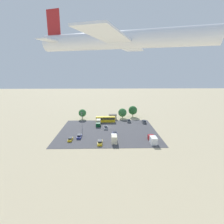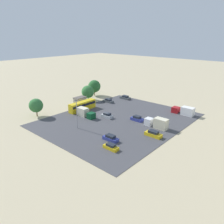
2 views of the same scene
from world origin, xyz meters
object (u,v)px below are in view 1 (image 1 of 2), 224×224
object	(u,v)px
shed_building	(113,117)
parked_truck_2	(98,123)
parked_car_6	(70,139)
airplane	(127,40)
parked_car_5	(79,136)
parked_car_3	(144,122)
parked_car_1	(115,134)
parked_truck_1	(153,139)
bus	(106,119)
parked_car_2	(100,142)
parked_car_0	(106,127)
parked_car_4	(129,121)
parked_truck_0	(114,138)

from	to	relation	value
shed_building	parked_truck_2	world-z (taller)	parked_truck_2
parked_car_6	airplane	xyz separation A→B (m)	(-20.78, 30.73, 35.92)
parked_car_5	parked_truck_2	size ratio (longest dim) A/B	0.62
parked_car_3	parked_car_5	size ratio (longest dim) A/B	1.06
parked_car_1	shed_building	bearing A→B (deg)	90.54
parked_car_5	parked_truck_1	world-z (taller)	parked_truck_1
bus	parked_truck_2	distance (m)	7.07
parked_car_2	parked_car_0	bearing A→B (deg)	83.38
parked_car_5	parked_truck_1	bearing A→B (deg)	169.34
parked_truck_1	parked_truck_2	distance (m)	34.60
parked_truck_2	airplane	distance (m)	63.87
shed_building	parked_car_4	bearing A→B (deg)	143.31
parked_car_3	parked_truck_0	xyz separation A→B (m)	(18.26, 26.61, 0.81)
parked_car_4	parked_car_6	xyz separation A→B (m)	(28.80, 27.11, -0.02)
parked_car_6	parked_car_0	bearing A→B (deg)	-135.00
parked_car_4	parked_car_5	size ratio (longest dim) A/B	1.04
parked_car_2	parked_car_3	size ratio (longest dim) A/B	1.02
parked_car_6	parked_truck_2	bearing A→B (deg)	-117.09
parked_car_0	parked_car_6	size ratio (longest dim) A/B	1.01
bus	parked_car_0	xyz separation A→B (m)	(-0.31, 12.20, -1.06)
parked_car_1	airplane	xyz separation A→B (m)	(-1.06, 36.86, 35.82)
shed_building	parked_truck_1	size ratio (longest dim) A/B	0.65
parked_car_3	parked_car_4	distance (m)	8.84
parked_car_5	parked_car_6	world-z (taller)	parked_car_5
shed_building	parked_car_0	bearing A→B (deg)	77.61
parked_car_5	parked_car_6	size ratio (longest dim) A/B	1.11
parked_car_4	airplane	distance (m)	68.54
parked_car_2	parked_car_5	size ratio (longest dim) A/B	1.08
parked_car_0	parked_car_1	xyz separation A→B (m)	(-4.38, 9.21, -0.01)
parked_car_0	parked_truck_0	distance (m)	17.53
bus	parked_car_1	xyz separation A→B (m)	(-4.69, 21.41, -1.07)
bus	parked_car_4	world-z (taller)	bus
shed_building	parked_truck_1	distance (m)	40.29
parked_truck_2	airplane	xyz separation A→B (m)	(-9.68, 52.42, 35.19)
bus	airplane	xyz separation A→B (m)	(-5.74, 58.27, 34.75)
parked_car_3	parked_truck_2	distance (m)	26.46
parked_car_2	parked_car_6	world-z (taller)	parked_car_2
bus	parked_car_5	xyz separation A→B (m)	(11.65, 24.42, -1.09)
parked_car_2	parked_truck_0	world-z (taller)	parked_truck_0
parked_car_4	airplane	world-z (taller)	airplane
shed_building	parked_truck_0	size ratio (longest dim) A/B	0.69
parked_car_0	parked_car_5	world-z (taller)	parked_car_0
parked_truck_2	bus	bearing A→B (deg)	-123.94
parked_car_6	parked_car_4	bearing A→B (deg)	-136.73
shed_building	parked_car_0	xyz separation A→B (m)	(4.11, 18.73, -0.70)
parked_car_5	airplane	xyz separation A→B (m)	(-17.39, 33.85, 35.85)
parked_car_0	parked_car_4	bearing A→B (deg)	-138.84
parked_car_5	parked_car_3	bearing A→B (deg)	-147.40
parked_car_0	parked_car_1	size ratio (longest dim) A/B	0.98
shed_building	airplane	bearing A→B (deg)	91.17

